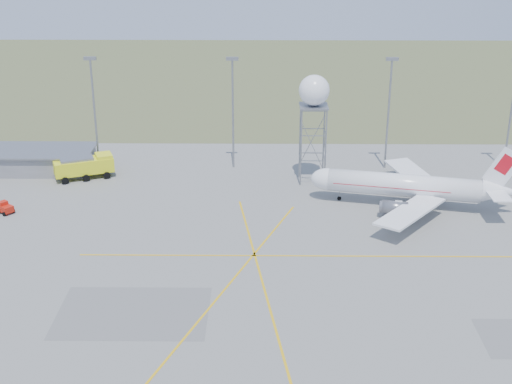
{
  "coord_description": "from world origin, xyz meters",
  "views": [
    {
      "loc": [
        -4.57,
        -58.29,
        45.17
      ],
      "look_at": [
        -5.57,
        40.0,
        5.51
      ],
      "focal_mm": 50.0,
      "sensor_mm": 36.0,
      "label": 1
    }
  ],
  "objects_px": {
    "airliner_main": "(407,186)",
    "baggage_tug": "(5,209)",
    "radar_tower": "(313,123)",
    "fire_truck": "(86,167)"
  },
  "relations": [
    {
      "from": "airliner_main",
      "to": "baggage_tug",
      "type": "relative_size",
      "value": 10.98
    },
    {
      "from": "radar_tower",
      "to": "fire_truck",
      "type": "height_order",
      "value": "radar_tower"
    },
    {
      "from": "airliner_main",
      "to": "baggage_tug",
      "type": "height_order",
      "value": "airliner_main"
    },
    {
      "from": "radar_tower",
      "to": "baggage_tug",
      "type": "relative_size",
      "value": 6.38
    },
    {
      "from": "radar_tower",
      "to": "baggage_tug",
      "type": "height_order",
      "value": "radar_tower"
    },
    {
      "from": "baggage_tug",
      "to": "airliner_main",
      "type": "bearing_deg",
      "value": 41.44
    },
    {
      "from": "radar_tower",
      "to": "baggage_tug",
      "type": "xyz_separation_m",
      "value": [
        -49.17,
        -14.71,
        -9.89
      ]
    },
    {
      "from": "fire_truck",
      "to": "baggage_tug",
      "type": "height_order",
      "value": "fire_truck"
    },
    {
      "from": "airliner_main",
      "to": "radar_tower",
      "type": "height_order",
      "value": "radar_tower"
    },
    {
      "from": "radar_tower",
      "to": "fire_truck",
      "type": "bearing_deg",
      "value": 178.46
    }
  ]
}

